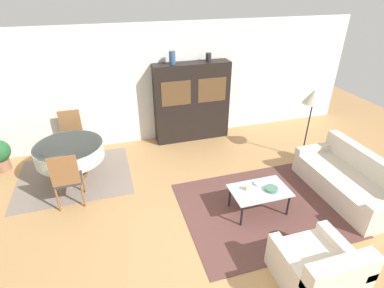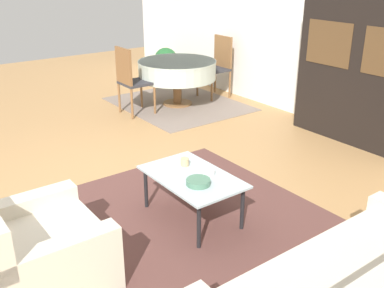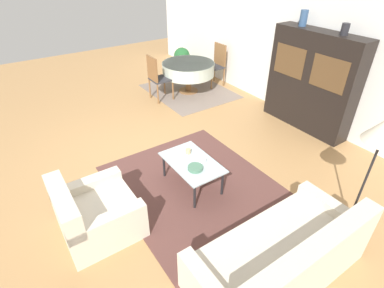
# 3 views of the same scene
# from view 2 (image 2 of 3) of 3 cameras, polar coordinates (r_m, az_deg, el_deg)

# --- Properties ---
(ground_plane) EXTENTS (14.00, 14.00, 0.00)m
(ground_plane) POSITION_cam_2_polar(r_m,az_deg,el_deg) (4.90, -12.02, -5.48)
(ground_plane) COLOR tan
(wall_back) EXTENTS (10.00, 0.06, 2.70)m
(wall_back) POSITION_cam_2_polar(r_m,az_deg,el_deg) (6.74, 16.89, 13.73)
(wall_back) COLOR white
(wall_back) RESTS_ON ground_plane
(area_rug) EXTENTS (2.67, 2.20, 0.01)m
(area_rug) POSITION_cam_2_polar(r_m,az_deg,el_deg) (4.22, 0.94, -9.72)
(area_rug) COLOR brown
(area_rug) RESTS_ON ground_plane
(dining_rug) EXTENTS (2.16, 1.78, 0.01)m
(dining_rug) POSITION_cam_2_polar(r_m,az_deg,el_deg) (7.59, -1.73, 5.10)
(dining_rug) COLOR gray
(dining_rug) RESTS_ON ground_plane
(armchair) EXTENTS (0.92, 0.91, 0.78)m
(armchair) POSITION_cam_2_polar(r_m,az_deg,el_deg) (3.54, -19.76, -12.73)
(armchair) COLOR beige
(armchair) RESTS_ON ground_plane
(coffee_table) EXTENTS (0.96, 0.60, 0.43)m
(coffee_table) POSITION_cam_2_polar(r_m,az_deg,el_deg) (4.08, -0.00, -4.58)
(coffee_table) COLOR black
(coffee_table) RESTS_ON area_rug
(display_cabinet) EXTENTS (1.76, 0.41, 1.86)m
(display_cabinet) POSITION_cam_2_polar(r_m,az_deg,el_deg) (6.16, 20.91, 8.52)
(display_cabinet) COLOR black
(display_cabinet) RESTS_ON ground_plane
(dining_table) EXTENTS (1.28, 1.28, 0.73)m
(dining_table) POSITION_cam_2_polar(r_m,az_deg,el_deg) (7.42, -1.90, 9.39)
(dining_table) COLOR brown
(dining_table) RESTS_ON dining_rug
(dining_chair_near) EXTENTS (0.44, 0.44, 1.04)m
(dining_chair_near) POSITION_cam_2_polar(r_m,az_deg,el_deg) (6.98, -7.80, 8.39)
(dining_chair_near) COLOR brown
(dining_chair_near) RESTS_ON dining_rug
(dining_chair_far) EXTENTS (0.44, 0.44, 1.04)m
(dining_chair_far) POSITION_cam_2_polar(r_m,az_deg,el_deg) (7.93, 3.32, 10.22)
(dining_chair_far) COLOR brown
(dining_chair_far) RESTS_ON dining_rug
(cup) EXTENTS (0.08, 0.08, 0.08)m
(cup) POSITION_cam_2_polar(r_m,az_deg,el_deg) (4.24, -0.92, -2.28)
(cup) COLOR tan
(cup) RESTS_ON coffee_table
(bowl) EXTENTS (0.21, 0.21, 0.05)m
(bowl) POSITION_cam_2_polar(r_m,az_deg,el_deg) (3.89, 0.81, -4.84)
(bowl) COLOR #4C7A60
(bowl) RESTS_ON coffee_table
(bowl_small) EXTENTS (0.15, 0.15, 0.04)m
(bowl_small) POSITION_cam_2_polar(r_m,az_deg,el_deg) (4.09, 1.90, -3.53)
(bowl_small) COLOR white
(bowl_small) RESTS_ON coffee_table
(potted_plant) EXTENTS (0.46, 0.46, 0.67)m
(potted_plant) POSITION_cam_2_polar(r_m,az_deg,el_deg) (9.00, -3.34, 10.32)
(potted_plant) COLOR #93664C
(potted_plant) RESTS_ON ground_plane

